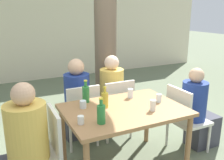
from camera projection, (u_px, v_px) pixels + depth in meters
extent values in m
cube|color=beige|center=(42.00, 26.00, 6.46)|extent=(10.00, 0.08, 2.80)
cylinder|color=brown|center=(106.00, 41.00, 3.84)|extent=(0.34, 0.34, 2.70)
cube|color=#996B42|center=(124.00, 110.00, 2.77)|extent=(1.32, 0.94, 0.04)
cylinder|color=#996B42|center=(188.00, 145.00, 2.78)|extent=(0.06, 0.06, 0.72)
cylinder|color=#996B42|center=(63.00, 136.00, 2.98)|extent=(0.06, 0.06, 0.72)
cylinder|color=#996B42|center=(147.00, 118.00, 3.48)|extent=(0.06, 0.06, 0.72)
cube|color=beige|center=(36.00, 158.00, 2.45)|extent=(0.44, 0.44, 0.04)
cube|color=beige|center=(55.00, 131.00, 2.47)|extent=(0.04, 0.44, 0.45)
cube|color=beige|center=(189.00, 121.00, 3.28)|extent=(0.44, 0.44, 0.04)
cube|color=beige|center=(178.00, 106.00, 3.13)|extent=(0.04, 0.44, 0.45)
cylinder|color=beige|center=(209.00, 139.00, 3.25)|extent=(0.04, 0.04, 0.40)
cylinder|color=beige|center=(188.00, 127.00, 3.58)|extent=(0.04, 0.04, 0.40)
cylinder|color=beige|center=(186.00, 145.00, 3.09)|extent=(0.04, 0.04, 0.40)
cylinder|color=beige|center=(167.00, 132.00, 3.42)|extent=(0.04, 0.04, 0.40)
cube|color=beige|center=(79.00, 115.00, 3.44)|extent=(0.44, 0.44, 0.04)
cube|color=beige|center=(84.00, 104.00, 3.20)|extent=(0.44, 0.04, 0.45)
cylinder|color=beige|center=(88.00, 122.00, 3.74)|extent=(0.04, 0.04, 0.40)
cylinder|color=beige|center=(63.00, 127.00, 3.58)|extent=(0.04, 0.04, 0.40)
cylinder|color=beige|center=(98.00, 133.00, 3.41)|extent=(0.04, 0.04, 0.40)
cylinder|color=beige|center=(71.00, 139.00, 3.25)|extent=(0.04, 0.04, 0.40)
cube|color=beige|center=(114.00, 109.00, 3.66)|extent=(0.44, 0.44, 0.04)
cube|color=beige|center=(120.00, 98.00, 3.42)|extent=(0.44, 0.04, 0.45)
cylinder|color=beige|center=(119.00, 116.00, 3.96)|extent=(0.04, 0.04, 0.40)
cylinder|color=beige|center=(97.00, 120.00, 3.80)|extent=(0.04, 0.04, 0.40)
cylinder|color=beige|center=(131.00, 125.00, 3.63)|extent=(0.04, 0.04, 0.40)
cylinder|color=beige|center=(107.00, 130.00, 3.47)|extent=(0.04, 0.04, 0.40)
cylinder|color=gold|center=(27.00, 132.00, 2.35)|extent=(0.39, 0.39, 0.56)
sphere|color=tan|center=(23.00, 94.00, 2.24)|extent=(0.22, 0.22, 0.22)
cube|color=#383842|center=(202.00, 130.00, 3.44)|extent=(0.40, 0.29, 0.43)
cylinder|color=navy|center=(194.00, 101.00, 3.23)|extent=(0.32, 0.32, 0.50)
sphere|color=tan|center=(197.00, 75.00, 3.14)|extent=(0.19, 0.19, 0.19)
cube|color=#383842|center=(74.00, 121.00, 3.71)|extent=(0.31, 0.40, 0.43)
cylinder|color=navy|center=(77.00, 94.00, 3.41)|extent=(0.35, 0.35, 0.56)
sphere|color=tan|center=(76.00, 67.00, 3.30)|extent=(0.22, 0.22, 0.22)
cube|color=#383842|center=(106.00, 115.00, 3.94)|extent=(0.31, 0.40, 0.43)
cylinder|color=gold|center=(112.00, 88.00, 3.63)|extent=(0.34, 0.34, 0.57)
sphere|color=beige|center=(112.00, 63.00, 3.52)|extent=(0.21, 0.21, 0.21)
cylinder|color=#287A38|center=(86.00, 94.00, 2.93)|extent=(0.08, 0.08, 0.19)
cylinder|color=#287A38|center=(86.00, 84.00, 2.89)|extent=(0.03, 0.03, 0.07)
cylinder|color=gold|center=(85.00, 81.00, 2.88)|extent=(0.04, 0.04, 0.01)
cylinder|color=#287A38|center=(101.00, 114.00, 2.38)|extent=(0.08, 0.08, 0.18)
cylinder|color=#287A38|center=(101.00, 102.00, 2.34)|extent=(0.03, 0.03, 0.06)
cylinder|color=gold|center=(101.00, 99.00, 2.33)|extent=(0.04, 0.04, 0.01)
cylinder|color=gold|center=(105.00, 100.00, 2.77)|extent=(0.08, 0.08, 0.17)
cylinder|color=gold|center=(105.00, 90.00, 2.74)|extent=(0.03, 0.03, 0.06)
cylinder|color=gold|center=(105.00, 87.00, 2.73)|extent=(0.04, 0.04, 0.01)
cylinder|color=silver|center=(153.00, 105.00, 2.69)|extent=(0.06, 0.06, 0.12)
cylinder|color=white|center=(130.00, 93.00, 3.09)|extent=(0.07, 0.07, 0.11)
cylinder|color=silver|center=(83.00, 104.00, 2.77)|extent=(0.07, 0.07, 0.09)
cylinder|color=silver|center=(81.00, 120.00, 2.38)|extent=(0.06, 0.06, 0.08)
cylinder|color=silver|center=(159.00, 98.00, 2.95)|extent=(0.06, 0.06, 0.10)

